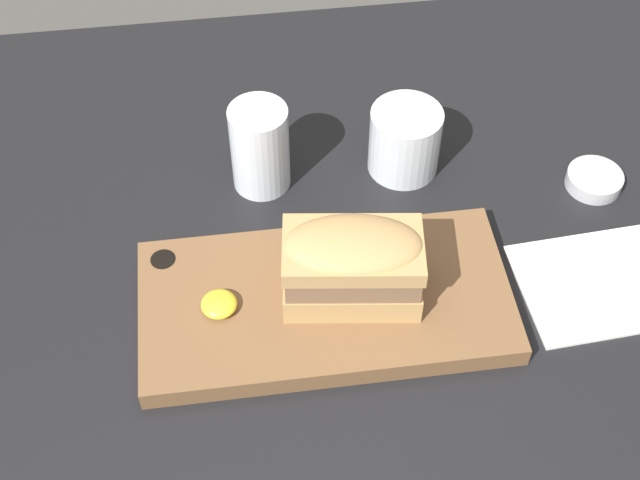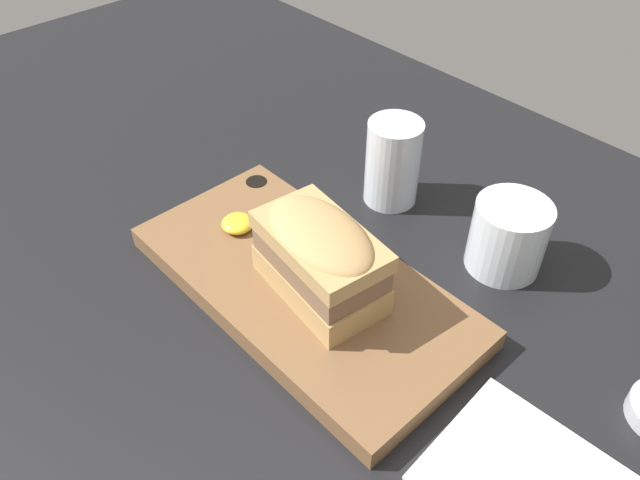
{
  "view_description": "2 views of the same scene",
  "coord_description": "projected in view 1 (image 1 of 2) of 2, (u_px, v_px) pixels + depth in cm",
  "views": [
    {
      "loc": [
        -6.49,
        -51.21,
        78.41
      ],
      "look_at": [
        1.0,
        5.43,
        9.11
      ],
      "focal_mm": 50.0,
      "sensor_mm": 36.0,
      "label": 1
    },
    {
      "loc": [
        36.34,
        -28.19,
        51.34
      ],
      "look_at": [
        2.64,
        3.03,
        9.98
      ],
      "focal_mm": 35.0,
      "sensor_mm": 36.0,
      "label": 2
    }
  ],
  "objects": [
    {
      "name": "dining_table",
      "position": [
        317.0,
        330.0,
        0.93
      ],
      "size": [
        172.99,
        106.54,
        2.0
      ],
      "color": "black",
      "rests_on": "ground"
    },
    {
      "name": "serving_board",
      "position": [
        325.0,
        301.0,
        0.92
      ],
      "size": [
        38.2,
        18.95,
        2.52
      ],
      "color": "brown",
      "rests_on": "dining_table"
    },
    {
      "name": "sandwich",
      "position": [
        352.0,
        263.0,
        0.88
      ],
      "size": [
        14.62,
        9.51,
        9.02
      ],
      "rotation": [
        0.0,
        0.0,
        -0.13
      ],
      "color": "tan",
      "rests_on": "serving_board"
    },
    {
      "name": "mustard_dollop",
      "position": [
        219.0,
        304.0,
        0.9
      ],
      "size": [
        3.67,
        3.67,
        1.47
      ],
      "color": "yellow",
      "rests_on": "serving_board"
    },
    {
      "name": "water_glass",
      "position": [
        260.0,
        152.0,
        1.01
      ],
      "size": [
        6.71,
        6.71,
        10.91
      ],
      "color": "silver",
      "rests_on": "dining_table"
    },
    {
      "name": "wine_glass",
      "position": [
        404.0,
        143.0,
        1.03
      ],
      "size": [
        8.34,
        8.34,
        8.29
      ],
      "color": "silver",
      "rests_on": "dining_table"
    },
    {
      "name": "napkin",
      "position": [
        619.0,
        280.0,
        0.95
      ],
      "size": [
        22.33,
        14.88,
        0.4
      ],
      "rotation": [
        0.0,
        0.0,
        0.06
      ],
      "color": "white",
      "rests_on": "dining_table"
    },
    {
      "name": "condiment_dish",
      "position": [
        594.0,
        180.0,
        1.04
      ],
      "size": [
        6.5,
        6.5,
        1.78
      ],
      "color": "#B2B2B7",
      "rests_on": "dining_table"
    }
  ]
}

